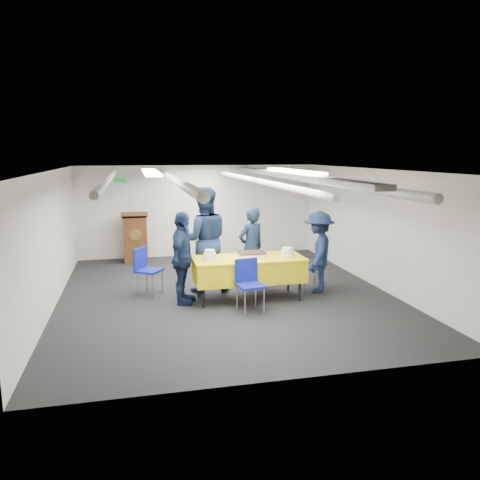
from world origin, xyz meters
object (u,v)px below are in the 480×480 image
chair_near (248,280)px  chair_left (145,266)px  sailor_c (182,258)px  sailor_a (251,248)px  sailor_d (318,252)px  serving_table (248,269)px  sailor_b (204,240)px  sheet_cake (252,254)px  podium (135,237)px  chair_right (314,262)px

chair_near → chair_left: (-1.64, 1.35, 0.00)m
chair_near → sailor_c: 1.23m
sailor_a → sailor_d: (1.17, -0.54, -0.02)m
chair_left → sailor_a: size_ratio=0.55×
serving_table → sailor_b: (-0.69, 0.69, 0.43)m
sheet_cake → sailor_d: bearing=4.3°
podium → chair_near: podium is taller
podium → chair_near: size_ratio=1.44×
chair_right → podium: bearing=136.6°
sheet_cake → chair_left: (-1.87, 0.69, -0.28)m
sheet_cake → sailor_a: (0.15, 0.64, -0.02)m
chair_right → chair_left: bearing=172.1°
chair_left → sailor_a: (2.02, -0.05, 0.26)m
podium → chair_near: (1.80, -4.06, -0.08)m
serving_table → sailor_a: sailor_a is taller
sailor_a → sailor_d: bearing=131.5°
chair_left → sailor_b: bearing=-3.8°
podium → sailor_b: sailor_b is taller
podium → sailor_d: sailor_d is taller
chair_near → sailor_d: size_ratio=0.57×
serving_table → podium: (-1.94, 3.47, 0.05)m
chair_left → sailor_c: size_ratio=0.54×
sailor_a → sailor_b: bearing=-22.5°
sailor_d → serving_table: bearing=-54.8°
sailor_b → sailor_a: bearing=-176.9°
sheet_cake → sailor_b: size_ratio=0.25×
serving_table → chair_left: chair_left is taller
sailor_c → sailor_a: bearing=-44.4°
podium → sailor_c: size_ratio=0.77×
chair_right → sailor_b: size_ratio=0.44×
chair_left → sailor_c: (0.62, -0.74, 0.28)m
sailor_b → chair_near: bearing=115.1°
podium → sailor_a: 3.52m
chair_right → chair_left: (-3.18, 0.44, 0.00)m
sheet_cake → sailor_d: sailor_d is taller
podium → sailor_b: size_ratio=0.63×
chair_right → sheet_cake: bearing=-169.1°
sailor_c → sailor_d: sailor_c is taller
chair_left → sailor_d: 3.25m
chair_right → chair_near: bearing=-149.3°
serving_table → sheet_cake: (0.08, 0.07, 0.25)m
chair_right → sailor_a: (-1.16, 0.39, 0.26)m
sailor_a → sailor_d: 1.28m
sheet_cake → chair_right: 1.36m
serving_table → sailor_d: size_ratio=1.28×
serving_table → chair_right: 1.43m
sailor_d → sailor_c: bearing=-58.5°
sheet_cake → podium: 3.96m
chair_right → chair_left: size_ratio=1.00×
podium → chair_near: 4.44m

